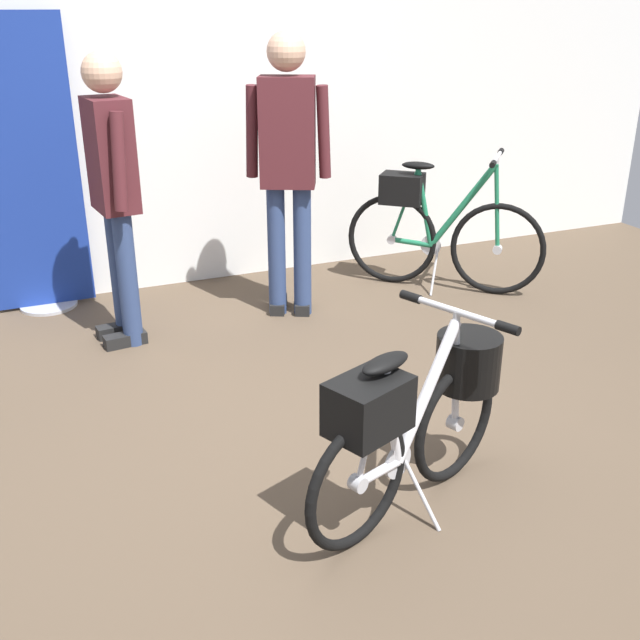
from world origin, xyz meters
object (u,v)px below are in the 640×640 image
at_px(floor_banner_stand, 31,184).
at_px(visitor_near_wall, 288,160).
at_px(folding_bike_foreground, 419,410).
at_px(display_bike_left, 434,227).
at_px(visitor_browsing, 113,185).

xyz_separation_m(floor_banner_stand, visitor_near_wall, (1.42, -0.72, 0.16)).
distance_m(folding_bike_foreground, visitor_near_wall, 2.13).
bearing_deg(floor_banner_stand, visitor_near_wall, -26.94).
height_order(floor_banner_stand, visitor_near_wall, floor_banner_stand).
distance_m(floor_banner_stand, display_bike_left, 2.61).
height_order(folding_bike_foreground, visitor_browsing, visitor_browsing).
xyz_separation_m(folding_bike_foreground, visitor_browsing, (-0.76, 2.04, 0.50)).
height_order(display_bike_left, visitor_near_wall, visitor_near_wall).
height_order(floor_banner_stand, visitor_browsing, floor_banner_stand).
bearing_deg(display_bike_left, folding_bike_foreground, -122.35).
bearing_deg(visitor_browsing, visitor_near_wall, 0.33).
relative_size(folding_bike_foreground, visitor_near_wall, 0.61).
xyz_separation_m(display_bike_left, visitor_browsing, (-2.10, -0.07, 0.48)).
bearing_deg(display_bike_left, floor_banner_stand, 165.23).
bearing_deg(display_bike_left, visitor_browsing, -178.12).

